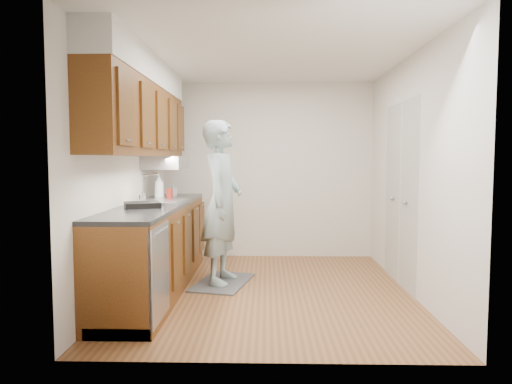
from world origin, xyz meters
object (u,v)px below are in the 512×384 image
person (222,191)px  soap_bottle_a (159,187)px  dish_rack (142,205)px  soda_can (170,194)px  soap_bottle_b (173,190)px

person → soap_bottle_a: 0.83m
person → soap_bottle_a: person is taller
person → dish_rack: (-0.72, -0.68, -0.09)m
soap_bottle_a → soda_can: size_ratio=2.27×
soap_bottle_a → soda_can: (0.14, -0.06, -0.08)m
soda_can → person: bearing=-19.0°
soda_can → dish_rack: 0.90m
soap_bottle_a → dish_rack: size_ratio=0.89×
soap_bottle_b → dish_rack: 1.31m
soap_bottle_a → soda_can: bearing=-24.6°
soda_can → dish_rack: size_ratio=0.39×
person → soda_can: person is taller
person → dish_rack: bearing=143.2°
soap_bottle_b → soda_can: 0.41m
person → soda_can: bearing=81.1°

